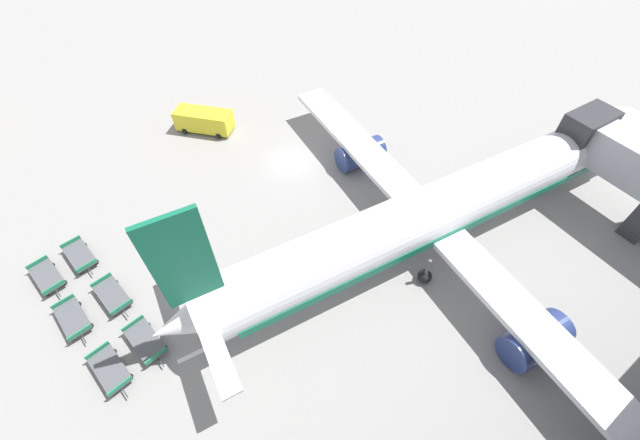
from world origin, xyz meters
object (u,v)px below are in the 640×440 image
object	(u,v)px
baggage_dolly_row_near_col_a	(47,277)
baggage_dolly_row_near_col_b	(73,319)
baggage_dolly_row_mid_a_col_c	(146,341)
service_van	(204,120)
baggage_dolly_row_mid_a_col_a	(80,256)
airplane	(443,208)
baggage_dolly_row_mid_a_col_b	(112,295)
baggage_dolly_row_near_col_c	(110,370)

from	to	relation	value
baggage_dolly_row_near_col_a	baggage_dolly_row_near_col_b	world-z (taller)	same
baggage_dolly_row_mid_a_col_c	service_van	bearing A→B (deg)	146.49
baggage_dolly_row_near_col_b	baggage_dolly_row_mid_a_col_a	world-z (taller)	same
airplane	baggage_dolly_row_mid_a_col_b	size ratio (longest dim) A/B	10.96
baggage_dolly_row_near_col_a	baggage_dolly_row_mid_a_col_a	xyz separation A→B (m)	(-0.59, 2.37, 0.00)
airplane	baggage_dolly_row_mid_a_col_a	xyz separation A→B (m)	(-13.48, -23.32, -2.76)
baggage_dolly_row_near_col_b	service_van	bearing A→B (deg)	132.60
baggage_dolly_row_near_col_b	baggage_dolly_row_mid_a_col_c	world-z (taller)	same
service_van	baggage_dolly_row_near_col_b	world-z (taller)	service_van
baggage_dolly_row_mid_a_col_a	baggage_dolly_row_mid_a_col_b	xyz separation A→B (m)	(4.79, 1.03, 0.00)
airplane	baggage_dolly_row_near_col_c	bearing A→B (deg)	-98.57
baggage_dolly_row_mid_a_col_c	baggage_dolly_row_mid_a_col_b	bearing A→B (deg)	-170.21
baggage_dolly_row_near_col_b	baggage_dolly_row_mid_a_col_b	size ratio (longest dim) A/B	1.00
baggage_dolly_row_near_col_c	baggage_dolly_row_mid_a_col_b	size ratio (longest dim) A/B	1.00
service_van	baggage_dolly_row_mid_a_col_b	bearing A→B (deg)	-42.77
service_van	baggage_dolly_row_near_col_a	bearing A→B (deg)	-58.60
service_van	baggage_dolly_row_near_col_c	world-z (taller)	service_van
baggage_dolly_row_near_col_c	baggage_dolly_row_mid_a_col_a	bearing A→B (deg)	176.81
service_van	baggage_dolly_row_mid_a_col_c	world-z (taller)	service_van
baggage_dolly_row_near_col_c	baggage_dolly_row_mid_a_col_c	size ratio (longest dim) A/B	1.00
baggage_dolly_row_near_col_b	baggage_dolly_row_mid_a_col_c	distance (m)	5.47
airplane	baggage_dolly_row_near_col_c	distance (m)	24.30
baggage_dolly_row_near_col_a	baggage_dolly_row_near_col_c	distance (m)	9.47
service_van	baggage_dolly_row_mid_a_col_c	distance (m)	22.76
baggage_dolly_row_mid_a_col_b	baggage_dolly_row_mid_a_col_c	xyz separation A→B (m)	(4.54, 0.78, 0.00)
service_van	baggage_dolly_row_mid_a_col_a	distance (m)	17.31
baggage_dolly_row_mid_a_col_b	airplane	bearing A→B (deg)	68.70
service_van	baggage_dolly_row_mid_a_col_c	size ratio (longest dim) A/B	1.44
airplane	service_van	bearing A→B (deg)	-158.83
baggage_dolly_row_mid_a_col_b	baggage_dolly_row_near_col_a	bearing A→B (deg)	-141.02
airplane	baggage_dolly_row_near_col_b	bearing A→B (deg)	-108.64
baggage_dolly_row_near_col_c	baggage_dolly_row_mid_a_col_b	distance (m)	5.33
baggage_dolly_row_mid_a_col_a	baggage_dolly_row_mid_a_col_c	xyz separation A→B (m)	(9.33, 1.81, 0.00)
service_van	baggage_dolly_row_near_col_c	bearing A→B (deg)	-37.40
baggage_dolly_row_near_col_a	baggage_dolly_row_mid_a_col_c	size ratio (longest dim) A/B	1.00
airplane	service_van	size ratio (longest dim) A/B	7.62
baggage_dolly_row_near_col_b	baggage_dolly_row_mid_a_col_b	bearing A→B (deg)	96.03
baggage_dolly_row_near_col_b	baggage_dolly_row_near_col_c	world-z (taller)	same
service_van	baggage_dolly_row_mid_a_col_b	size ratio (longest dim) A/B	1.44
service_van	baggage_dolly_row_mid_a_col_a	size ratio (longest dim) A/B	1.44
baggage_dolly_row_near_col_c	baggage_dolly_row_near_col_a	bearing A→B (deg)	-168.90
baggage_dolly_row_near_col_a	service_van	bearing A→B (deg)	121.40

